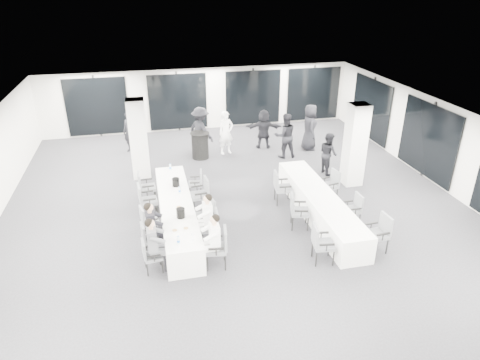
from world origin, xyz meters
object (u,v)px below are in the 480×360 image
at_px(chair_main_left_near, 150,254).
at_px(standing_guest_a, 226,130).
at_px(chair_main_left_mid, 147,219).
at_px(standing_guest_h, 329,150).
at_px(chair_side_right_far, 331,183).
at_px(banquet_table_main, 177,213).
at_px(chair_side_left_far, 281,186).
at_px(banquet_table_side, 319,206).
at_px(chair_main_left_second, 148,237).
at_px(chair_main_right_mid, 208,212).
at_px(chair_side_left_near, 320,242).
at_px(ice_bucket_far, 176,182).
at_px(chair_side_right_near, 380,231).
at_px(chair_main_right_far, 197,182).
at_px(standing_guest_f, 264,126).
at_px(chair_main_right_fourth, 202,192).
at_px(chair_side_right_mid, 354,207).
at_px(chair_main_right_near, 219,245).
at_px(standing_guest_e, 310,124).
at_px(standing_guest_b, 285,133).
at_px(chair_main_left_far, 145,185).
at_px(cocktail_table, 200,145).
at_px(chair_main_left_fourth, 145,199).
at_px(chair_side_left_mid, 297,209).
at_px(standing_guest_c, 201,127).
at_px(standing_guest_g, 130,129).
at_px(ice_bucket_near, 181,213).
at_px(chair_main_right_second, 212,225).

height_order(chair_main_left_near, standing_guest_a, standing_guest_a).
height_order(chair_main_left_mid, standing_guest_h, standing_guest_h).
xyz_separation_m(chair_main_left_mid, chair_side_right_far, (5.77, 0.90, 0.04)).
distance_m(banquet_table_main, chair_side_left_far, 3.34).
bearing_deg(banquet_table_side, chair_main_left_second, -171.54).
bearing_deg(chair_main_right_mid, chair_side_left_near, -142.32).
height_order(chair_side_left_far, ice_bucket_far, chair_side_left_far).
distance_m(chair_side_left_near, standing_guest_a, 7.71).
bearing_deg(chair_side_left_far, chair_side_right_near, 35.43).
height_order(banquet_table_main, chair_main_right_far, chair_main_right_far).
bearing_deg(standing_guest_f, chair_side_right_far, 112.15).
relative_size(chair_main_right_fourth, chair_side_right_mid, 1.13).
height_order(chair_main_right_near, chair_side_left_far, chair_side_left_far).
relative_size(standing_guest_h, ice_bucket_far, 6.87).
bearing_deg(standing_guest_e, standing_guest_b, 127.50).
height_order(chair_main_left_second, chair_main_right_near, chair_main_right_near).
bearing_deg(chair_side_left_near, banquet_table_side, 166.42).
relative_size(chair_main_left_far, standing_guest_h, 0.58).
xyz_separation_m(chair_main_right_far, chair_side_right_near, (4.13, -4.12, 0.09)).
xyz_separation_m(chair_side_left_near, chair_side_right_far, (1.67, 3.10, -0.04)).
bearing_deg(ice_bucket_far, chair_main_left_near, -107.03).
bearing_deg(chair_main_right_fourth, chair_main_left_mid, 118.67).
distance_m(cocktail_table, chair_main_right_fourth, 4.14).
bearing_deg(chair_main_right_fourth, standing_guest_f, -39.70).
bearing_deg(standing_guest_b, chair_main_right_fourth, 44.07).
xyz_separation_m(chair_main_right_far, chair_side_right_mid, (4.12, -2.72, 0.02)).
bearing_deg(chair_main_left_second, standing_guest_a, 143.76).
bearing_deg(cocktail_table, chair_main_left_fourth, -117.93).
relative_size(chair_side_left_near, ice_bucket_far, 4.06).
xyz_separation_m(chair_side_right_mid, standing_guest_b, (-0.34, 5.24, 0.49)).
bearing_deg(chair_side_left_far, chair_main_left_mid, -70.29).
bearing_deg(banquet_table_side, chair_side_left_far, 127.37).
bearing_deg(chair_main_left_near, chair_side_right_near, 79.48).
bearing_deg(standing_guest_b, chair_side_left_mid, 76.87).
distance_m(standing_guest_c, standing_guest_g, 2.85).
bearing_deg(banquet_table_main, standing_guest_f, 52.89).
height_order(ice_bucket_near, ice_bucket_far, ice_bucket_near).
height_order(chair_main_left_far, chair_side_right_near, chair_side_right_near).
height_order(chair_main_left_second, chair_main_right_mid, chair_main_right_mid).
distance_m(chair_main_left_mid, ice_bucket_near, 1.10).
distance_m(banquet_table_main, chair_side_right_mid, 5.05).
relative_size(banquet_table_main, standing_guest_c, 2.35).
distance_m(chair_main_right_second, chair_main_right_fourth, 1.84).
relative_size(chair_main_right_near, chair_side_right_far, 1.08).
bearing_deg(standing_guest_g, standing_guest_c, 18.66).
xyz_separation_m(banquet_table_side, standing_guest_e, (1.73, 5.30, 0.69)).
height_order(chair_main_right_second, chair_side_left_far, chair_side_left_far).
relative_size(chair_side_right_far, ice_bucket_near, 3.66).
distance_m(cocktail_table, standing_guest_g, 2.95).
bearing_deg(chair_side_left_far, standing_guest_e, 155.03).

